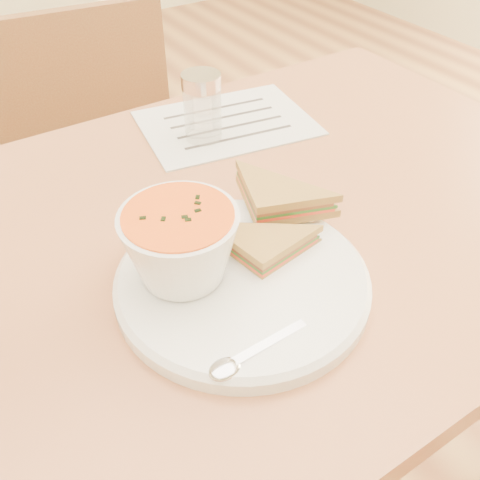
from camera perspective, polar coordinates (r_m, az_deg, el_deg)
floor at (r=1.30m, az=1.05°, el=-23.87°), size 5.00×6.00×0.01m
dining_table at (r=0.98m, az=1.33°, el=-14.41°), size 1.00×0.70×0.75m
chair_far at (r=1.21m, az=-12.32°, el=1.17°), size 0.41×0.41×0.85m
plate at (r=0.59m, az=0.24°, el=-4.50°), size 0.32×0.32×0.02m
soup_bowl at (r=0.56m, az=-6.31°, el=-0.86°), size 0.15×0.15×0.09m
sandwich_half_a at (r=0.57m, az=2.41°, el=-3.67°), size 0.11×0.11×0.03m
sandwich_half_b at (r=0.62m, az=1.78°, el=2.22°), size 0.13×0.13×0.03m
spoon at (r=0.52m, az=2.82°, el=-11.09°), size 0.16×0.04×0.01m
paper_menu at (r=0.90m, az=-1.43°, el=12.36°), size 0.30×0.24×0.00m
condiment_shaker at (r=0.83m, az=-4.03°, el=13.88°), size 0.06×0.06×0.11m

